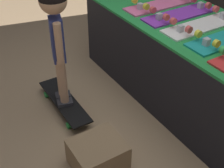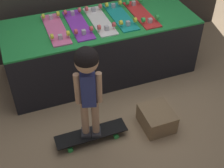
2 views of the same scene
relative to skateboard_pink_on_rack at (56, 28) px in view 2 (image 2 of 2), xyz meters
The scene contains 10 objects.
ground_plane 1.01m from the skateboard_pink_on_rack, 45.20° to the right, with size 16.00×16.00×0.00m, color #9E7F5B.
display_rack 0.62m from the skateboard_pink_on_rack, ahead, with size 2.20×0.84×0.70m.
skateboard_pink_on_rack is the anchor object (origin of this frame).
skateboard_purple_on_rack 0.25m from the skateboard_pink_on_rack, ahead, with size 0.20×0.68×0.09m.
skateboard_white_on_rack 0.50m from the skateboard_pink_on_rack, ahead, with size 0.20×0.68×0.09m.
skateboard_teal_on_rack 0.75m from the skateboard_pink_on_rack, ahead, with size 0.20×0.68×0.09m.
skateboard_red_on_rack 1.00m from the skateboard_pink_on_rack, ahead, with size 0.20×0.68×0.09m.
skateboard_on_floor 1.20m from the skateboard_pink_on_rack, 87.24° to the right, with size 0.71×0.18×0.09m.
child 1.01m from the skateboard_pink_on_rack, 87.24° to the right, with size 0.23×0.20×1.00m.
storage_box 1.44m from the skateboard_pink_on_rack, 55.57° to the right, with size 0.31×0.35×0.21m.
Camera 2 is at (-0.97, -2.45, 2.45)m, focal length 50.00 mm.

